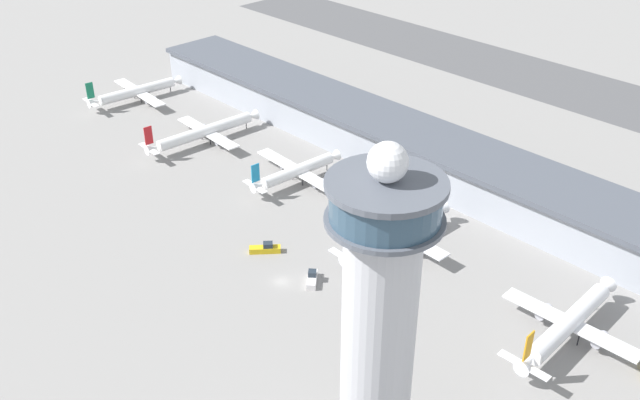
% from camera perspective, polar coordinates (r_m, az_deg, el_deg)
% --- Properties ---
extents(ground_plane, '(1000.00, 1000.00, 0.00)m').
position_cam_1_polar(ground_plane, '(179.03, -3.06, -6.54)').
color(ground_plane, gray).
extents(terminal_building, '(273.51, 25.00, 13.63)m').
position_cam_1_polar(terminal_building, '(219.97, 10.73, 2.68)').
color(terminal_building, '#A3A8B2').
rests_on(terminal_building, ground).
extents(runway_strip, '(410.26, 44.00, 0.01)m').
position_cam_1_polar(runway_strip, '(304.13, 22.08, 7.53)').
color(runway_strip, '#515154').
rests_on(runway_strip, ground).
extents(control_tower, '(18.07, 18.07, 64.73)m').
position_cam_1_polar(control_tower, '(116.70, 4.74, -9.73)').
color(control_tower, '#BCBCC1').
rests_on(control_tower, ground).
extents(airplane_gate_alpha, '(34.76, 39.12, 11.99)m').
position_cam_1_polar(airplane_gate_alpha, '(287.61, -14.45, 8.40)').
color(airplane_gate_alpha, white).
rests_on(airplane_gate_alpha, ground).
extents(airplane_gate_bravo, '(32.32, 44.60, 12.16)m').
position_cam_1_polar(airplane_gate_bravo, '(248.12, -9.19, 5.42)').
color(airplane_gate_bravo, white).
rests_on(airplane_gate_bravo, ground).
extents(airplane_gate_charlie, '(38.57, 33.94, 11.66)m').
position_cam_1_polar(airplane_gate_charlie, '(219.61, -1.81, 2.33)').
color(airplane_gate_charlie, white).
rests_on(airplane_gate_charlie, ground).
extents(airplane_gate_delta, '(30.84, 39.32, 13.44)m').
position_cam_1_polar(airplane_gate_delta, '(189.69, 6.21, -2.58)').
color(airplane_gate_delta, silver).
rests_on(airplane_gate_delta, ground).
extents(airplane_gate_echo, '(32.16, 39.73, 13.34)m').
position_cam_1_polar(airplane_gate_echo, '(168.48, 19.27, -9.29)').
color(airplane_gate_echo, white).
rests_on(airplane_gate_echo, ground).
extents(service_truck_catering, '(6.26, 6.62, 2.97)m').
position_cam_1_polar(service_truck_catering, '(178.06, -0.64, -6.31)').
color(service_truck_catering, black).
rests_on(service_truck_catering, ground).
extents(service_truck_fuel, '(7.07, 7.76, 2.89)m').
position_cam_1_polar(service_truck_fuel, '(189.27, -4.38, -3.91)').
color(service_truck_fuel, black).
rests_on(service_truck_fuel, ground).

